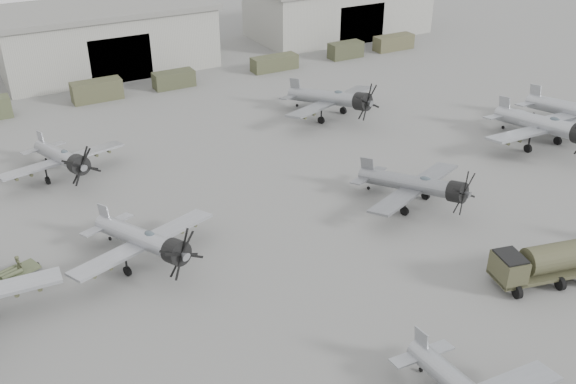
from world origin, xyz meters
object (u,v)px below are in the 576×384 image
Objects in this scene: aircraft_mid_2 at (419,185)px; aircraft_far_1 at (334,99)px; aircraft_far_0 at (63,158)px; ground_crew at (19,266)px; fuel_tanker at (543,262)px; aircraft_mid_3 at (548,126)px; aircraft_mid_1 at (146,241)px.

aircraft_far_1 is (4.58, 20.67, 0.26)m from aircraft_mid_2.
ground_crew is at bearing -125.59° from aircraft_far_0.
aircraft_mid_2 is 0.98× the size of aircraft_far_0.
fuel_tanker is at bearing -106.22° from aircraft_mid_2.
ground_crew is at bearing 163.20° from fuel_tanker.
aircraft_far_0 is 6.53× the size of ground_crew.
aircraft_mid_3 is at bearing -115.60° from ground_crew.
aircraft_mid_3 is 22.86m from aircraft_far_1.
aircraft_far_0 is 1.49× the size of fuel_tanker.
ground_crew is at bearing -176.37° from aircraft_far_1.
aircraft_mid_1 reaches higher than aircraft_far_0.
fuel_tanker is (1.00, -12.76, -0.46)m from aircraft_mid_2.
aircraft_mid_3 reaches higher than aircraft_far_1.
aircraft_far_0 is 42.38m from fuel_tanker.
aircraft_mid_2 is at bearing -168.53° from aircraft_mid_3.
aircraft_mid_1 is 33.00m from aircraft_far_1.
aircraft_mid_2 is 6.42× the size of ground_crew.
aircraft_far_1 is (27.78, 17.81, 0.23)m from aircraft_mid_1.
aircraft_far_0 is at bearing -46.36° from ground_crew.
aircraft_far_1 is at bearing 56.83° from aircraft_mid_2.
aircraft_mid_2 is 32.44m from ground_crew.
aircraft_far_0 is at bearing 120.82° from aircraft_mid_2.
aircraft_mid_3 is at bearing 54.01° from fuel_tanker.
aircraft_mid_2 is at bearing -50.16° from aircraft_far_0.
aircraft_mid_2 is 0.89× the size of aircraft_far_1.
aircraft_mid_2 is 12.81m from fuel_tanker.
aircraft_mid_1 is at bearing 160.08° from fuel_tanker.
aircraft_mid_2 is at bearing 107.40° from fuel_tanker.
aircraft_mid_1 is 23.38m from aircraft_mid_2.
ground_crew is (-8.66, 3.14, -1.27)m from aircraft_mid_1.
aircraft_far_1 reaches higher than aircraft_mid_1.
fuel_tanker is at bearing -62.93° from aircraft_far_0.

